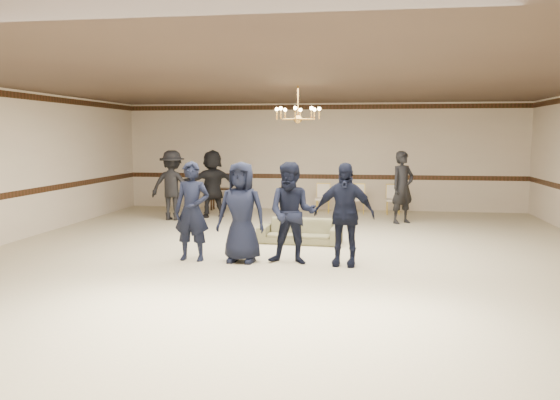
{
  "coord_description": "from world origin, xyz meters",
  "views": [
    {
      "loc": [
        1.35,
        -10.29,
        2.23
      ],
      "look_at": [
        -0.13,
        -0.5,
        1.12
      ],
      "focal_mm": 36.77,
      "sensor_mm": 36.0,
      "label": 1
    }
  ],
  "objects_px": {
    "boy_a": "(192,211)",
    "boy_d": "(344,214)",
    "adult_left": "(172,185)",
    "adult_mid": "(212,184)",
    "chandelier": "(298,103)",
    "banquet_chair_right": "(393,200)",
    "banquet_chair_mid": "(358,199)",
    "banquet_chair_left": "(323,199)",
    "boy_c": "(292,213)",
    "console_table": "(224,199)",
    "settee": "(300,231)",
    "adult_right": "(403,187)",
    "boy_b": "(241,212)"
  },
  "relations": [
    {
      "from": "boy_a",
      "to": "boy_d",
      "type": "xyz_separation_m",
      "value": [
        2.7,
        0.0,
        0.0
      ]
    },
    {
      "from": "boy_d",
      "to": "adult_left",
      "type": "xyz_separation_m",
      "value": [
        -4.71,
        4.74,
        0.03
      ]
    },
    {
      "from": "adult_mid",
      "to": "chandelier",
      "type": "bearing_deg",
      "value": 93.71
    },
    {
      "from": "adult_mid",
      "to": "banquet_chair_right",
      "type": "height_order",
      "value": "adult_mid"
    },
    {
      "from": "chandelier",
      "to": "banquet_chair_mid",
      "type": "bearing_deg",
      "value": 77.86
    },
    {
      "from": "banquet_chair_mid",
      "to": "boy_d",
      "type": "bearing_deg",
      "value": -91.2
    },
    {
      "from": "banquet_chair_left",
      "to": "banquet_chair_mid",
      "type": "relative_size",
      "value": 1.0
    },
    {
      "from": "boy_d",
      "to": "adult_mid",
      "type": "distance_m",
      "value": 6.64
    },
    {
      "from": "boy_c",
      "to": "banquet_chair_right",
      "type": "distance_m",
      "value": 7.02
    },
    {
      "from": "boy_a",
      "to": "adult_left",
      "type": "distance_m",
      "value": 5.15
    },
    {
      "from": "banquet_chair_right",
      "to": "console_table",
      "type": "height_order",
      "value": "banquet_chair_right"
    },
    {
      "from": "chandelier",
      "to": "boy_d",
      "type": "bearing_deg",
      "value": -56.95
    },
    {
      "from": "banquet_chair_right",
      "to": "boy_d",
      "type": "bearing_deg",
      "value": -102.43
    },
    {
      "from": "settee",
      "to": "boy_d",
      "type": "bearing_deg",
      "value": -59.47
    },
    {
      "from": "adult_left",
      "to": "console_table",
      "type": "height_order",
      "value": "adult_left"
    },
    {
      "from": "adult_right",
      "to": "boy_d",
      "type": "bearing_deg",
      "value": -142.43
    },
    {
      "from": "boy_c",
      "to": "console_table",
      "type": "height_order",
      "value": "boy_c"
    },
    {
      "from": "boy_d",
      "to": "adult_right",
      "type": "height_order",
      "value": "adult_right"
    },
    {
      "from": "adult_left",
      "to": "adult_mid",
      "type": "height_order",
      "value": "same"
    },
    {
      "from": "boy_d",
      "to": "banquet_chair_right",
      "type": "distance_m",
      "value": 6.81
    },
    {
      "from": "banquet_chair_left",
      "to": "console_table",
      "type": "relative_size",
      "value": 1.06
    },
    {
      "from": "adult_right",
      "to": "banquet_chair_right",
      "type": "xyz_separation_m",
      "value": [
        -0.15,
        1.66,
        -0.5
      ]
    },
    {
      "from": "console_table",
      "to": "adult_left",
      "type": "bearing_deg",
      "value": -115.57
    },
    {
      "from": "adult_right",
      "to": "banquet_chair_left",
      "type": "xyz_separation_m",
      "value": [
        -2.15,
        1.66,
        -0.5
      ]
    },
    {
      "from": "adult_left",
      "to": "adult_right",
      "type": "distance_m",
      "value": 6.01
    },
    {
      "from": "banquet_chair_left",
      "to": "adult_left",
      "type": "bearing_deg",
      "value": -148.93
    },
    {
      "from": "adult_left",
      "to": "banquet_chair_mid",
      "type": "bearing_deg",
      "value": -155.64
    },
    {
      "from": "adult_left",
      "to": "adult_right",
      "type": "bearing_deg",
      "value": -174.81
    },
    {
      "from": "boy_c",
      "to": "adult_left",
      "type": "bearing_deg",
      "value": 133.32
    },
    {
      "from": "boy_a",
      "to": "settee",
      "type": "distance_m",
      "value": 2.67
    },
    {
      "from": "boy_c",
      "to": "adult_mid",
      "type": "height_order",
      "value": "adult_mid"
    },
    {
      "from": "banquet_chair_mid",
      "to": "banquet_chair_right",
      "type": "distance_m",
      "value": 1.0
    },
    {
      "from": "boy_a",
      "to": "banquet_chair_left",
      "type": "xyz_separation_m",
      "value": [
        1.83,
        6.7,
        -0.47
      ]
    },
    {
      "from": "boy_a",
      "to": "adult_mid",
      "type": "xyz_separation_m",
      "value": [
        -1.11,
        5.44,
        0.03
      ]
    },
    {
      "from": "chandelier",
      "to": "banquet_chair_mid",
      "type": "distance_m",
      "value": 5.85
    },
    {
      "from": "adult_right",
      "to": "console_table",
      "type": "height_order",
      "value": "adult_right"
    },
    {
      "from": "adult_left",
      "to": "banquet_chair_right",
      "type": "distance_m",
      "value": 6.19
    },
    {
      "from": "boy_c",
      "to": "console_table",
      "type": "relative_size",
      "value": 2.24
    },
    {
      "from": "boy_a",
      "to": "adult_mid",
      "type": "distance_m",
      "value": 5.55
    },
    {
      "from": "boy_c",
      "to": "settee",
      "type": "bearing_deg",
      "value": 96.9
    },
    {
      "from": "adult_mid",
      "to": "adult_right",
      "type": "relative_size",
      "value": 1.0
    },
    {
      "from": "adult_right",
      "to": "settee",
      "type": "bearing_deg",
      "value": -164.31
    },
    {
      "from": "boy_a",
      "to": "banquet_chair_mid",
      "type": "distance_m",
      "value": 7.29
    },
    {
      "from": "chandelier",
      "to": "adult_right",
      "type": "bearing_deg",
      "value": 57.26
    },
    {
      "from": "banquet_chair_right",
      "to": "adult_right",
      "type": "bearing_deg",
      "value": -87.62
    },
    {
      "from": "settee",
      "to": "banquet_chair_mid",
      "type": "xyz_separation_m",
      "value": [
        1.12,
        4.76,
        0.17
      ]
    },
    {
      "from": "boy_b",
      "to": "settee",
      "type": "relative_size",
      "value": 1.03
    },
    {
      "from": "boy_c",
      "to": "banquet_chair_left",
      "type": "height_order",
      "value": "boy_c"
    },
    {
      "from": "adult_mid",
      "to": "adult_left",
      "type": "bearing_deg",
      "value": 5.8
    },
    {
      "from": "boy_a",
      "to": "adult_left",
      "type": "xyz_separation_m",
      "value": [
        -2.01,
        4.74,
        0.03
      ]
    }
  ]
}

